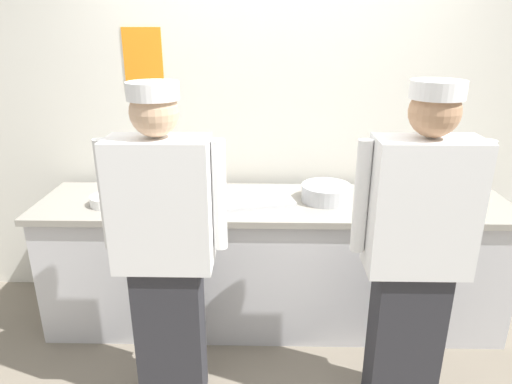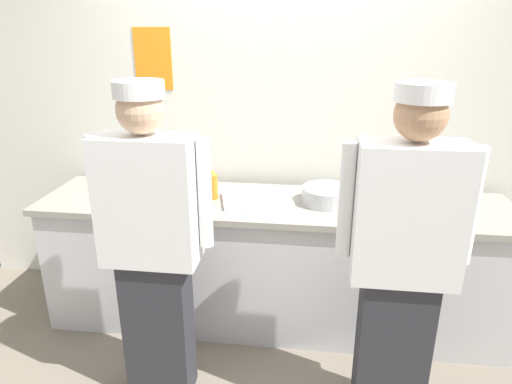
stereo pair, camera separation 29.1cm
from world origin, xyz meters
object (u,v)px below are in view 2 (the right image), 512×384
squeeze_bottle_secondary (411,187)px  squeeze_bottle_spare (213,185)px  ramekin_orange_sauce (156,199)px  chef_center (403,258)px  sheet_tray (257,200)px  plate_stack_rear (176,188)px  ramekin_green_sauce (207,188)px  ramekin_yellow_sauce (144,187)px  plate_stack_front (112,195)px  mixing_bowl_steel (327,195)px  squeeze_bottle_primary (454,206)px  deli_cup (127,180)px  chef_near_left (152,242)px

squeeze_bottle_secondary → squeeze_bottle_spare: size_ratio=0.89×
squeeze_bottle_secondary → ramekin_orange_sauce: bearing=-170.3°
chef_center → sheet_tray: size_ratio=3.93×
squeeze_bottle_secondary → sheet_tray: bearing=-170.5°
plate_stack_rear → ramekin_green_sauce: plate_stack_rear is taller
sheet_tray → ramekin_yellow_sauce: ramekin_yellow_sauce is taller
chef_center → plate_stack_rear: size_ratio=7.71×
sheet_tray → ramekin_orange_sauce: 0.64m
squeeze_bottle_spare → ramekin_yellow_sauce: squeeze_bottle_spare is taller
plate_stack_front → sheet_tray: plate_stack_front is taller
mixing_bowl_steel → squeeze_bottle_primary: (0.71, -0.20, 0.04)m
mixing_bowl_steel → ramekin_yellow_sauce: 1.24m
plate_stack_rear → ramekin_yellow_sauce: size_ratio=2.25×
plate_stack_rear → deli_cup: (-0.40, 0.14, -0.01)m
mixing_bowl_steel → ramekin_yellow_sauce: (-1.24, 0.09, -0.03)m
chef_center → squeeze_bottle_spare: 1.31m
plate_stack_rear → ramekin_yellow_sauce: plate_stack_rear is taller
squeeze_bottle_secondary → deli_cup: size_ratio=1.96×
chef_center → ramekin_yellow_sauce: size_ratio=17.38×
squeeze_bottle_secondary → plate_stack_front: bearing=-172.8°
deli_cup → chef_center: bearing=-28.6°
plate_stack_rear → mixing_bowl_steel: (0.99, -0.03, 0.00)m
plate_stack_front → squeeze_bottle_spare: size_ratio=1.07×
squeeze_bottle_spare → deli_cup: (-0.66, 0.19, -0.05)m
chef_near_left → ramekin_orange_sauce: size_ratio=20.16×
mixing_bowl_steel → squeeze_bottle_secondary: 0.55m
mixing_bowl_steel → squeeze_bottle_primary: size_ratio=1.58×
plate_stack_front → squeeze_bottle_secondary: squeeze_bottle_secondary is taller
deli_cup → chef_near_left: bearing=-61.1°
chef_center → sheet_tray: (-0.78, 0.74, -0.03)m
squeeze_bottle_spare → squeeze_bottle_secondary: bearing=6.8°
plate_stack_rear → ramekin_green_sauce: size_ratio=2.64×
sheet_tray → deli_cup: size_ratio=4.88×
deli_cup → plate_stack_rear: bearing=-19.2°
mixing_bowl_steel → chef_near_left: bearing=-139.9°
squeeze_bottle_secondary → ramekin_green_sauce: bearing=-179.1°
squeeze_bottle_spare → ramekin_yellow_sauce: (-0.51, 0.10, -0.07)m
squeeze_bottle_secondary → squeeze_bottle_spare: (-1.27, -0.15, 0.01)m
sheet_tray → squeeze_bottle_spare: bearing=177.8°
squeeze_bottle_primary → ramekin_green_sauce: 1.55m
squeeze_bottle_spare → ramekin_green_sauce: (-0.07, 0.13, -0.07)m
chef_center → plate_stack_front: bearing=158.8°
mixing_bowl_steel → sheet_tray: mixing_bowl_steel is taller
chef_center → ramekin_yellow_sauce: (-1.57, 0.86, -0.02)m
squeeze_bottle_primary → squeeze_bottle_secondary: (-0.17, 0.34, -0.01)m
plate_stack_front → mixing_bowl_steel: 1.39m
mixing_bowl_steel → deli_cup: size_ratio=3.54×
chef_near_left → squeeze_bottle_secondary: 1.67m
plate_stack_front → ramekin_yellow_sauce: (0.14, 0.19, -0.01)m
plate_stack_front → plate_stack_rear: (0.39, 0.14, 0.02)m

